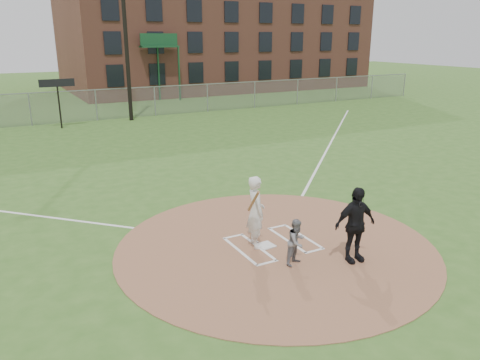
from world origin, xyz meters
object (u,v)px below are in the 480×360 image
catcher (297,242)px  batter_at_plate (256,212)px  home_plate (266,245)px  umpire (355,225)px

catcher → batter_at_plate: bearing=83.9°
home_plate → catcher: catcher is taller
home_plate → catcher: bearing=-83.7°
umpire → batter_at_plate: 2.53m
home_plate → batter_at_plate: size_ratio=0.22×
catcher → batter_at_plate: (-0.37, 1.35, 0.39)m
umpire → batter_at_plate: bearing=138.1°
home_plate → umpire: bearing=-49.4°
catcher → umpire: size_ratio=0.61×
catcher → umpire: 1.48m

